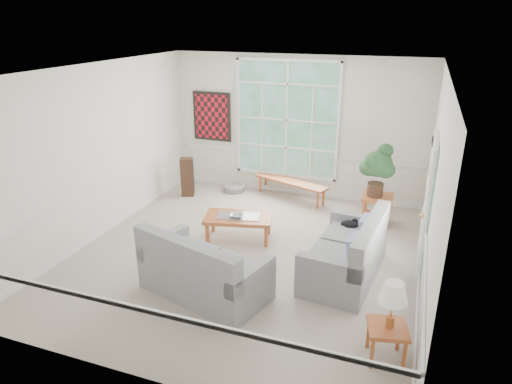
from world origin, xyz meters
TOP-DOWN VIEW (x-y plane):
  - floor at (0.00, 0.00)m, footprint 5.50×6.00m
  - ceiling at (0.00, 0.00)m, footprint 5.50×6.00m
  - wall_back at (0.00, 3.00)m, footprint 5.50×0.02m
  - wall_front at (0.00, -3.00)m, footprint 5.50×0.02m
  - wall_left at (-2.75, 0.00)m, footprint 0.02×6.00m
  - wall_right at (2.75, 0.00)m, footprint 0.02×6.00m
  - window_back at (-0.20, 2.96)m, footprint 2.30×0.08m
  - entry_door at (2.71, 0.60)m, footprint 0.08×0.90m
  - door_sidelight at (2.71, -0.03)m, footprint 0.08×0.26m
  - wall_art at (-1.95, 2.95)m, footprint 0.90×0.06m
  - wall_frame_near at (2.71, 1.75)m, footprint 0.04×0.26m
  - wall_frame_far at (2.71, 2.15)m, footprint 0.04×0.26m
  - loveseat_right at (1.63, -0.11)m, footprint 1.11×1.88m
  - loveseat_front at (-0.14, -1.25)m, footprint 1.98×1.39m
  - coffee_table at (-0.33, 0.48)m, footprint 1.29×0.89m
  - pewter_bowl at (-0.34, 0.42)m, footprint 0.32×0.32m
  - window_bench at (0.01, 2.65)m, footprint 1.73×0.88m
  - end_table at (1.90, 1.98)m, footprint 0.56×0.56m
  - houseplant at (1.83, 1.97)m, footprint 0.63×0.63m
  - side_table at (2.40, -1.78)m, footprint 0.52×0.52m
  - table_lamp at (2.41, -1.76)m, footprint 0.34×0.34m
  - pet_bed at (-1.31, 2.65)m, footprint 0.65×0.65m
  - floor_speaker at (-2.17, 2.05)m, footprint 0.32×0.29m
  - cat at (1.59, 0.53)m, footprint 0.35×0.31m

SIDE VIEW (x-z plane):
  - floor at x=0.00m, z-range -0.01..0.00m
  - pet_bed at x=-1.31m, z-range 0.00..0.15m
  - window_bench at x=0.01m, z-range 0.00..0.40m
  - coffee_table at x=-0.33m, z-range 0.00..0.44m
  - side_table at x=2.40m, z-range 0.00..0.44m
  - end_table at x=1.90m, z-range 0.00..0.56m
  - floor_speaker at x=-2.17m, z-range 0.00..0.85m
  - pewter_bowl at x=-0.34m, z-range 0.44..0.51m
  - loveseat_front at x=-0.14m, z-range 0.00..0.97m
  - loveseat_right at x=1.63m, z-range 0.00..0.97m
  - cat at x=1.59m, z-range 0.50..0.63m
  - table_lamp at x=2.41m, z-range 0.44..1.01m
  - entry_door at x=2.71m, z-range 0.00..2.10m
  - houseplant at x=1.83m, z-range 0.56..1.57m
  - door_sidelight at x=2.71m, z-range 0.20..2.10m
  - wall_back at x=0.00m, z-range 0.00..3.00m
  - wall_front at x=0.00m, z-range 0.00..3.00m
  - wall_left at x=-2.75m, z-range 0.00..3.00m
  - wall_right at x=2.75m, z-range 0.00..3.00m
  - wall_frame_near at x=2.71m, z-range 1.39..1.71m
  - wall_frame_far at x=2.71m, z-range 1.39..1.71m
  - wall_art at x=-1.95m, z-range 1.05..2.15m
  - window_back at x=-0.20m, z-range 0.45..2.85m
  - ceiling at x=0.00m, z-range 2.99..3.01m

